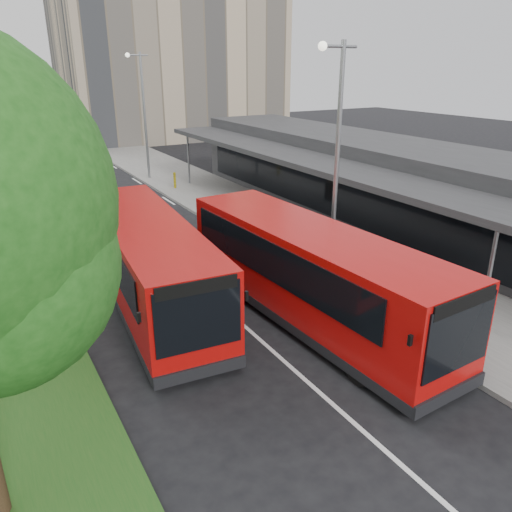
{
  "coord_description": "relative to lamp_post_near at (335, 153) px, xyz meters",
  "views": [
    {
      "loc": [
        -6.38,
        -10.96,
        7.47
      ],
      "look_at": [
        1.33,
        2.39,
        1.5
      ],
      "focal_mm": 35.0,
      "sensor_mm": 36.0,
      "label": 1
    }
  ],
  "objects": [
    {
      "name": "litter_bin",
      "position": [
        1.51,
        9.16,
        -4.05
      ],
      "size": [
        0.62,
        0.62,
        1.03
      ],
      "primitive_type": "cylinder",
      "rotation": [
        0.0,
        0.0,
        0.09
      ],
      "color": "#3D2819",
      "rests_on": "pavement"
    },
    {
      "name": "lane_centre_line",
      "position": [
        -4.12,
        13.0,
        -4.71
      ],
      "size": [
        0.12,
        70.0,
        0.01
      ],
      "primitive_type": "cube",
      "color": "silver",
      "rests_on": "ground"
    },
    {
      "name": "pavement",
      "position": [
        1.88,
        18.0,
        -4.64
      ],
      "size": [
        5.0,
        80.0,
        0.15
      ],
      "primitive_type": "cube",
      "color": "slate",
      "rests_on": "ground"
    },
    {
      "name": "bus_second",
      "position": [
        -6.03,
        1.72,
        -3.25
      ],
      "size": [
        3.43,
        10.27,
        2.86
      ],
      "rotation": [
        0.0,
        0.0,
        -0.09
      ],
      "color": "#AA0A09",
      "rests_on": "ground"
    },
    {
      "name": "station_building",
      "position": [
        6.74,
        6.0,
        -2.68
      ],
      "size": [
        7.7,
        26.0,
        4.0
      ],
      "color": "#2A2A2C",
      "rests_on": "ground"
    },
    {
      "name": "lamp_post_near",
      "position": [
        0.0,
        0.0,
        0.0
      ],
      "size": [
        1.44,
        0.28,
        8.0
      ],
      "color": "gray",
      "rests_on": "pavement"
    },
    {
      "name": "lamp_post_far",
      "position": [
        0.0,
        20.0,
        0.0
      ],
      "size": [
        1.44,
        0.28,
        8.0
      ],
      "color": "gray",
      "rests_on": "pavement"
    },
    {
      "name": "ground",
      "position": [
        -4.12,
        -2.0,
        -4.72
      ],
      "size": [
        120.0,
        120.0,
        0.0
      ],
      "primitive_type": "plane",
      "color": "black",
      "rests_on": "ground"
    },
    {
      "name": "kerb_dashes",
      "position": [
        -0.82,
        17.0,
        -4.71
      ],
      "size": [
        0.12,
        56.0,
        0.01
      ],
      "color": "silver",
      "rests_on": "ground"
    },
    {
      "name": "car_far",
      "position": [
        -5.46,
        41.48,
        -4.1
      ],
      "size": [
        1.36,
        3.74,
        1.23
      ],
      "primitive_type": "imported",
      "rotation": [
        0.0,
        0.0,
        -0.02
      ],
      "color": "navy",
      "rests_on": "ground"
    },
    {
      "name": "car_near",
      "position": [
        -2.86,
        34.64,
        -4.18
      ],
      "size": [
        1.65,
        3.27,
        1.07
      ],
      "primitive_type": "imported",
      "rotation": [
        0.0,
        0.0,
        0.13
      ],
      "color": "maroon",
      "rests_on": "ground"
    },
    {
      "name": "bollard",
      "position": [
        0.5,
        16.26,
        -4.08
      ],
      "size": [
        0.17,
        0.17,
        0.98
      ],
      "primitive_type": "cylinder",
      "rotation": [
        0.0,
        0.0,
        -0.08
      ],
      "color": "yellow",
      "rests_on": "pavement"
    },
    {
      "name": "bus_main",
      "position": [
        -2.16,
        -1.82,
        -3.21
      ],
      "size": [
        3.15,
        10.49,
        2.94
      ],
      "rotation": [
        0.0,
        0.0,
        0.05
      ],
      "color": "#AA0A09",
      "rests_on": "ground"
    },
    {
      "name": "office_block",
      "position": [
        9.88,
        40.0,
        4.28
      ],
      "size": [
        22.0,
        12.0,
        18.0
      ],
      "primitive_type": "cube",
      "color": "tan",
      "rests_on": "ground"
    }
  ]
}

